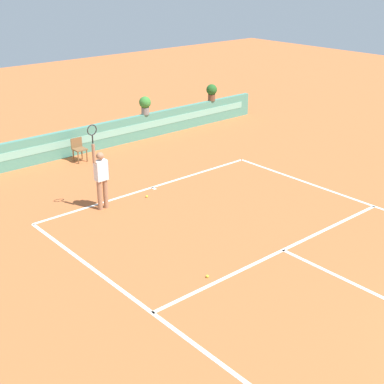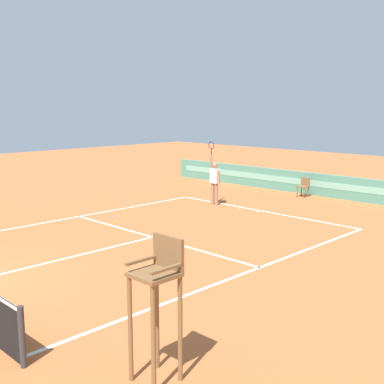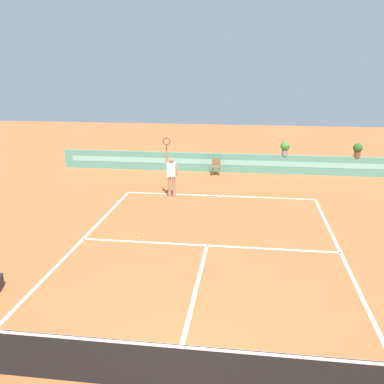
{
  "view_description": "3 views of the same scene",
  "coord_description": "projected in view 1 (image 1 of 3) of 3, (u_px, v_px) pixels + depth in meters",
  "views": [
    {
      "loc": [
        -9.67,
        -1.32,
        6.69
      ],
      "look_at": [
        -0.82,
        8.96,
        1.0
      ],
      "focal_mm": 51.37,
      "sensor_mm": 36.0,
      "label": 1
    },
    {
      "loc": [
        11.18,
        -3.12,
        3.97
      ],
      "look_at": [
        -0.82,
        8.96,
        1.0
      ],
      "focal_mm": 45.82,
      "sensor_mm": 36.0,
      "label": 2
    },
    {
      "loc": [
        1.2,
        -6.11,
        5.46
      ],
      "look_at": [
        -0.82,
        8.96,
        1.0
      ],
      "focal_mm": 40.03,
      "sensor_mm": 36.0,
      "label": 3
    }
  ],
  "objects": [
    {
      "name": "back_wall_barrier",
      "position": [
        79.0,
        141.0,
        20.58
      ],
      "size": [
        18.0,
        0.21,
        1.0
      ],
      "color": "#4C8E7A",
      "rests_on": "ground"
    },
    {
      "name": "potted_plant_right",
      "position": [
        145.0,
        104.0,
        22.09
      ],
      "size": [
        0.48,
        0.48,
        0.72
      ],
      "color": "gray",
      "rests_on": "back_wall_barrier"
    },
    {
      "name": "potted_plant_far_right",
      "position": [
        212.0,
        91.0,
        24.28
      ],
      "size": [
        0.48,
        0.48,
        0.72
      ],
      "color": "brown",
      "rests_on": "back_wall_barrier"
    },
    {
      "name": "court_lines",
      "position": [
        273.0,
        245.0,
        14.02
      ],
      "size": [
        8.32,
        11.94,
        0.01
      ],
      "color": "white",
      "rests_on": "ground"
    },
    {
      "name": "ball_kid_chair",
      "position": [
        79.0,
        148.0,
        19.81
      ],
      "size": [
        0.44,
        0.44,
        0.85
      ],
      "color": "brown",
      "rests_on": "ground"
    },
    {
      "name": "tennis_player",
      "position": [
        101.0,
        175.0,
        15.72
      ],
      "size": [
        0.62,
        0.23,
        2.58
      ],
      "color": "#9E7051",
      "rests_on": "ground"
    },
    {
      "name": "tennis_ball_mid_court",
      "position": [
        147.0,
        196.0,
        16.88
      ],
      "size": [
        0.07,
        0.07,
        0.07
      ],
      "primitive_type": "sphere",
      "color": "#CCE033",
      "rests_on": "ground"
    },
    {
      "name": "tennis_ball_near_baseline",
      "position": [
        207.0,
        276.0,
        12.59
      ],
      "size": [
        0.07,
        0.07,
        0.07
      ],
      "primitive_type": "sphere",
      "color": "#CCE033",
      "rests_on": "ground"
    },
    {
      "name": "ground_plane",
      "position": [
        295.0,
        256.0,
        13.52
      ],
      "size": [
        60.0,
        60.0,
        0.0
      ],
      "primitive_type": "plane",
      "color": "#BC6033"
    }
  ]
}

